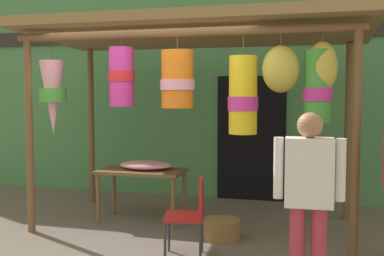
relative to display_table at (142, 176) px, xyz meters
The scene contains 8 objects.
ground_plane 1.19m from the display_table, 68.43° to the right, with size 30.00×30.00×0.00m, color #60564C.
shop_facade 2.44m from the display_table, 78.43° to the left, with size 12.81×0.29×4.35m.
market_stall_canopy 1.84m from the display_table, 14.80° to the right, with size 4.32×2.15×2.64m.
display_table is the anchor object (origin of this frame).
flower_heap_on_table 0.17m from the display_table, 54.35° to the left, with size 0.72×0.50×0.11m.
folding_chair 1.56m from the display_table, 49.46° to the right, with size 0.47×0.47×0.84m.
wicker_basket_by_table 1.38m from the display_table, 22.05° to the right, with size 0.44×0.44×0.24m, color brown.
vendor_in_orange 2.90m from the display_table, 39.61° to the right, with size 0.59×0.24×1.57m.
Camera 1 is at (1.95, -5.01, 1.74)m, focal length 44.90 mm.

